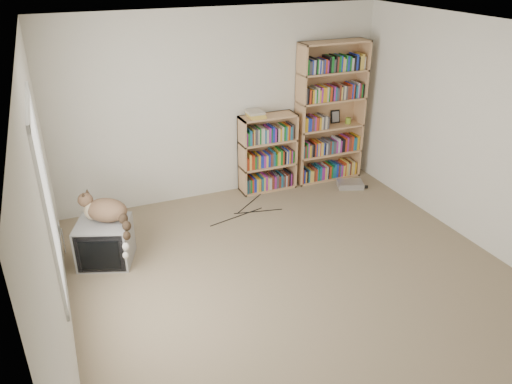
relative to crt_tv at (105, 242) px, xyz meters
name	(u,v)px	position (x,y,z in m)	size (l,w,h in m)	color
floor	(306,289)	(1.80, -1.32, -0.24)	(4.50, 5.00, 0.01)	gray
wall_back	(222,106)	(1.80, 1.18, 1.01)	(4.50, 0.02, 2.50)	white
wall_left	(50,225)	(-0.45, -1.32, 1.01)	(0.02, 5.00, 2.50)	white
wall_right	(498,144)	(4.05, -1.32, 1.01)	(0.02, 5.00, 2.50)	white
ceiling	(320,36)	(1.80, -1.32, 2.26)	(4.50, 5.00, 0.02)	white
window	(47,196)	(-0.44, -1.12, 1.16)	(0.02, 1.22, 1.52)	white
crt_tv	(105,242)	(0.00, 0.00, 0.00)	(0.69, 0.66, 0.48)	#969799
cat	(109,215)	(0.08, -0.03, 0.33)	(0.58, 0.73, 0.55)	#392317
bookcase_tall	(329,117)	(3.38, 1.04, 0.71)	(1.01, 0.30, 2.01)	tan
bookcase_short	(267,155)	(2.40, 1.04, 0.26)	(0.80, 0.30, 1.09)	tan
book_stack	(256,114)	(2.21, 1.00, 0.90)	(0.22, 0.28, 0.09)	#B83618
green_mug	(348,120)	(3.68, 1.02, 0.63)	(0.08, 0.08, 0.09)	olive
framed_print	(335,116)	(3.52, 1.12, 0.68)	(0.14, 0.01, 0.19)	black
dvd_player	(350,184)	(3.53, 0.59, -0.20)	(0.36, 0.26, 0.08)	silver
wall_outlet	(59,229)	(-0.44, 0.35, 0.08)	(0.01, 0.08, 0.13)	silver
floor_cables	(261,210)	(2.05, 0.44, -0.24)	(1.20, 0.70, 0.01)	black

